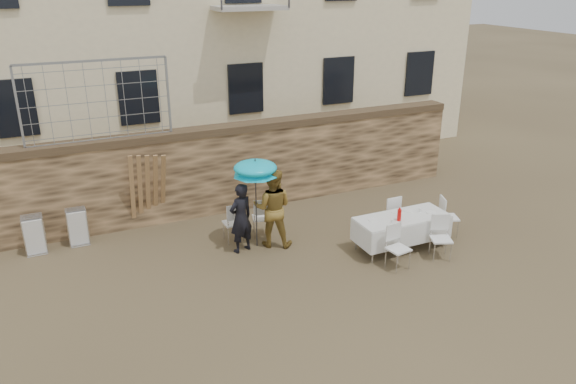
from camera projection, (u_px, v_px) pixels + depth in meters
name	position (u px, v px, depth m)	size (l,w,h in m)	color
ground	(317.00, 304.00, 10.51)	(80.00, 80.00, 0.00)	brown
stone_wall	(229.00, 169.00, 14.34)	(13.00, 0.50, 2.20)	brown
chain_link_fence	(97.00, 102.00, 12.46)	(3.20, 0.06, 1.80)	gray
man_suit	(241.00, 218.00, 12.22)	(0.58, 0.38, 1.59)	black
woman_dress	(273.00, 208.00, 12.46)	(0.88, 0.69, 1.82)	#B98E38
umbrella	(255.00, 171.00, 12.09)	(0.99, 0.99, 1.91)	#3F3F44
couple_chair_left	(233.00, 222.00, 12.80)	(0.48, 0.48, 0.96)	white
couple_chair_right	(262.00, 216.00, 13.07)	(0.48, 0.48, 0.96)	white
banquet_table	(402.00, 218.00, 12.37)	(2.10, 0.85, 0.78)	silver
soda_bottle	(399.00, 215.00, 12.10)	(0.09, 0.09, 0.26)	red
table_chair_front_left	(398.00, 248.00, 11.59)	(0.48, 0.48, 0.96)	white
table_chair_front_right	(441.00, 238.00, 12.01)	(0.48, 0.48, 0.96)	white
table_chair_back	(389.00, 214.00, 13.21)	(0.48, 0.48, 0.96)	white
table_chair_side	(449.00, 216.00, 13.08)	(0.48, 0.48, 0.96)	white
chair_stack_left	(34.00, 232.00, 12.36)	(0.46, 0.47, 0.92)	white
chair_stack_right	(77.00, 224.00, 12.71)	(0.46, 0.40, 0.92)	white
wood_planks	(145.00, 191.00, 13.18)	(0.70, 0.20, 2.00)	#A37749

